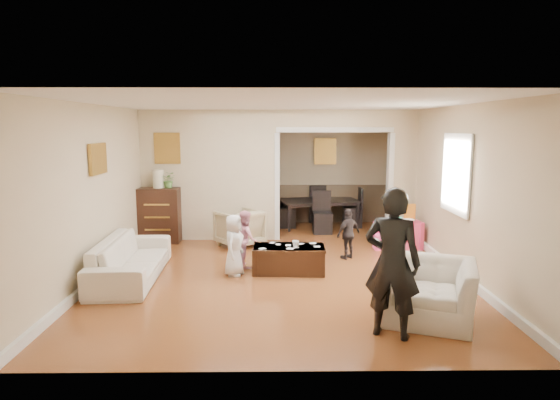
{
  "coord_description": "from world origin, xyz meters",
  "views": [
    {
      "loc": [
        -0.1,
        -7.6,
        2.27
      ],
      "look_at": [
        0.0,
        0.2,
        1.05
      ],
      "focal_mm": 30.13,
      "sensor_mm": 36.0,
      "label": 1
    }
  ],
  "objects_px": {
    "dresser": "(160,215)",
    "adult_person": "(392,263)",
    "dining_table": "(320,214)",
    "child_kneel_b": "(246,239)",
    "table_lamp": "(158,179)",
    "child_kneel_a": "(234,245)",
    "cyan_cup": "(400,219)",
    "sofa": "(131,259)",
    "play_table": "(404,234)",
    "child_toddler": "(348,234)",
    "coffee_cup": "(296,244)",
    "coffee_table": "(289,259)",
    "armchair_front": "(426,290)",
    "armchair_back": "(240,228)"
  },
  "relations": [
    {
      "from": "sofa",
      "to": "table_lamp",
      "type": "xyz_separation_m",
      "value": [
        -0.11,
        2.28,
        0.96
      ]
    },
    {
      "from": "child_toddler",
      "to": "play_table",
      "type": "bearing_deg",
      "value": 175.35
    },
    {
      "from": "armchair_front",
      "to": "table_lamp",
      "type": "xyz_separation_m",
      "value": [
        -4.06,
        3.84,
        0.91
      ]
    },
    {
      "from": "sofa",
      "to": "play_table",
      "type": "relative_size",
      "value": 3.9
    },
    {
      "from": "armchair_back",
      "to": "child_kneel_b",
      "type": "distance_m",
      "value": 1.38
    },
    {
      "from": "dining_table",
      "to": "coffee_cup",
      "type": "bearing_deg",
      "value": -112.38
    },
    {
      "from": "coffee_table",
      "to": "child_toddler",
      "type": "relative_size",
      "value": 1.27
    },
    {
      "from": "cyan_cup",
      "to": "child_kneel_b",
      "type": "distance_m",
      "value": 3.05
    },
    {
      "from": "child_kneel_b",
      "to": "child_kneel_a",
      "type": "bearing_deg",
      "value": 144.99
    },
    {
      "from": "armchair_back",
      "to": "adult_person",
      "type": "bearing_deg",
      "value": 76.67
    },
    {
      "from": "adult_person",
      "to": "armchair_back",
      "type": "bearing_deg",
      "value": -39.0
    },
    {
      "from": "coffee_cup",
      "to": "child_toddler",
      "type": "xyz_separation_m",
      "value": [
        0.95,
        0.8,
        -0.03
      ]
    },
    {
      "from": "table_lamp",
      "to": "child_toddler",
      "type": "bearing_deg",
      "value": -19.23
    },
    {
      "from": "dresser",
      "to": "child_kneel_a",
      "type": "distance_m",
      "value": 2.7
    },
    {
      "from": "coffee_table",
      "to": "cyan_cup",
      "type": "height_order",
      "value": "cyan_cup"
    },
    {
      "from": "coffee_table",
      "to": "cyan_cup",
      "type": "distance_m",
      "value": 2.59
    },
    {
      "from": "coffee_cup",
      "to": "adult_person",
      "type": "relative_size",
      "value": 0.06
    },
    {
      "from": "child_kneel_a",
      "to": "armchair_front",
      "type": "bearing_deg",
      "value": -111.84
    },
    {
      "from": "coffee_cup",
      "to": "table_lamp",
      "type": "bearing_deg",
      "value": 141.87
    },
    {
      "from": "armchair_back",
      "to": "child_kneel_b",
      "type": "relative_size",
      "value": 0.83
    },
    {
      "from": "sofa",
      "to": "dining_table",
      "type": "relative_size",
      "value": 1.2
    },
    {
      "from": "coffee_cup",
      "to": "child_kneel_a",
      "type": "relative_size",
      "value": 0.11
    },
    {
      "from": "play_table",
      "to": "sofa",
      "type": "bearing_deg",
      "value": -158.88
    },
    {
      "from": "table_lamp",
      "to": "child_kneel_b",
      "type": "distance_m",
      "value": 2.59
    },
    {
      "from": "coffee_table",
      "to": "child_kneel_b",
      "type": "bearing_deg",
      "value": 156.8
    },
    {
      "from": "dresser",
      "to": "play_table",
      "type": "height_order",
      "value": "dresser"
    },
    {
      "from": "sofa",
      "to": "cyan_cup",
      "type": "height_order",
      "value": "sofa"
    },
    {
      "from": "cyan_cup",
      "to": "child_toddler",
      "type": "xyz_separation_m",
      "value": [
        -1.08,
        -0.68,
        -0.12
      ]
    },
    {
      "from": "child_kneel_a",
      "to": "cyan_cup",
      "type": "bearing_deg",
      "value": -48.57
    },
    {
      "from": "table_lamp",
      "to": "child_kneel_a",
      "type": "distance_m",
      "value": 2.81
    },
    {
      "from": "armchair_back",
      "to": "armchair_front",
      "type": "relative_size",
      "value": 0.7
    },
    {
      "from": "child_kneel_a",
      "to": "child_toddler",
      "type": "distance_m",
      "value": 2.1
    },
    {
      "from": "armchair_front",
      "to": "child_toddler",
      "type": "relative_size",
      "value": 1.24
    },
    {
      "from": "adult_person",
      "to": "child_kneel_a",
      "type": "xyz_separation_m",
      "value": [
        -1.88,
        2.16,
        -0.35
      ]
    },
    {
      "from": "sofa",
      "to": "adult_person",
      "type": "xyz_separation_m",
      "value": [
        3.42,
        -2.01,
        0.52
      ]
    },
    {
      "from": "armchair_front",
      "to": "coffee_cup",
      "type": "height_order",
      "value": "armchair_front"
    },
    {
      "from": "coffee_table",
      "to": "cyan_cup",
      "type": "xyz_separation_m",
      "value": [
        2.13,
        1.43,
        0.35
      ]
    },
    {
      "from": "armchair_front",
      "to": "adult_person",
      "type": "xyz_separation_m",
      "value": [
        -0.53,
        -0.45,
        0.47
      ]
    },
    {
      "from": "dresser",
      "to": "adult_person",
      "type": "distance_m",
      "value": 5.56
    },
    {
      "from": "coffee_cup",
      "to": "cyan_cup",
      "type": "bearing_deg",
      "value": 36.2
    },
    {
      "from": "armchair_front",
      "to": "table_lamp",
      "type": "relative_size",
      "value": 3.02
    },
    {
      "from": "coffee_table",
      "to": "adult_person",
      "type": "xyz_separation_m",
      "value": [
        1.03,
        -2.31,
        0.62
      ]
    },
    {
      "from": "coffee_cup",
      "to": "child_toddler",
      "type": "distance_m",
      "value": 1.24
    },
    {
      "from": "sofa",
      "to": "play_table",
      "type": "height_order",
      "value": "sofa"
    },
    {
      "from": "dining_table",
      "to": "child_kneel_b",
      "type": "bearing_deg",
      "value": -126.86
    },
    {
      "from": "child_toddler",
      "to": "coffee_cup",
      "type": "bearing_deg",
      "value": 3.52
    },
    {
      "from": "armchair_front",
      "to": "cyan_cup",
      "type": "xyz_separation_m",
      "value": [
        0.56,
        3.29,
        0.21
      ]
    },
    {
      "from": "table_lamp",
      "to": "child_kneel_b",
      "type": "height_order",
      "value": "table_lamp"
    },
    {
      "from": "coffee_cup",
      "to": "adult_person",
      "type": "distance_m",
      "value": 2.47
    },
    {
      "from": "armchair_front",
      "to": "coffee_table",
      "type": "distance_m",
      "value": 2.43
    }
  ]
}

